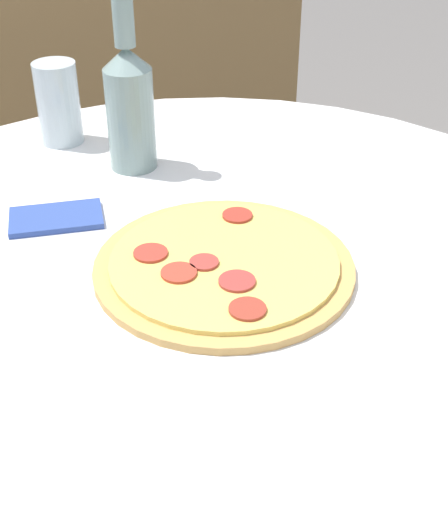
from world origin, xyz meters
TOP-DOWN VIEW (x-y plane):
  - table at (0.00, 0.00)m, footprint 1.09×1.09m
  - pizza at (0.01, -0.03)m, footprint 0.31×0.31m
  - beer_bottle at (-0.02, 0.28)m, footprint 0.07×0.07m
  - drinking_glass at (-0.10, 0.41)m, footprint 0.07×0.07m
  - napkin at (-0.16, 0.15)m, footprint 0.13×0.09m

SIDE VIEW (x-z plane):
  - table at x=0.00m, z-range 0.17..0.91m
  - napkin at x=-0.16m, z-range 0.73..0.74m
  - pizza at x=0.01m, z-range 0.73..0.75m
  - drinking_glass at x=-0.10m, z-range 0.73..0.86m
  - beer_bottle at x=-0.02m, z-range 0.70..0.97m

